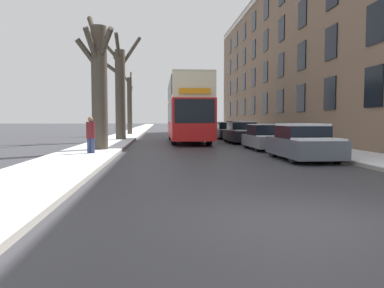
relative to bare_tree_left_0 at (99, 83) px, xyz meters
name	(u,v)px	position (x,y,z in m)	size (l,w,h in m)	color
ground_plane	(316,221)	(5.30, -12.85, -3.33)	(320.00, 320.00, 0.00)	#38383D
sidewalk_left	(139,130)	(-0.32, 40.15, -3.25)	(2.71, 130.00, 0.16)	gray
sidewalk_right	(211,129)	(10.93, 40.15, -3.25)	(2.71, 130.00, 0.16)	gray
terrace_facade_right	(315,60)	(16.78, 14.32, 3.55)	(9.10, 43.35, 13.76)	#7A604C
bare_tree_left_0	(99,83)	(0.00, 0.00, 0.00)	(1.97, 3.38, 6.99)	#423A30
bare_tree_left_1	(120,89)	(0.03, 9.49, 0.50)	(3.31, 2.93, 7.85)	#423A30
bare_tree_left_2	(129,103)	(-0.13, 19.80, -0.06)	(1.86, 1.84, 7.86)	#423A30
double_decker_bus	(188,107)	(4.89, 8.28, -0.83)	(2.59, 10.98, 4.43)	red
parked_car_0	(303,143)	(8.48, -4.23, -2.67)	(1.85, 3.96, 1.43)	#474C56
parked_car_1	(266,138)	(8.48, 0.90, -2.71)	(1.73, 3.96, 1.35)	slate
parked_car_2	(242,133)	(8.48, 6.73, -2.64)	(1.89, 4.32, 1.49)	black
parked_car_3	(227,131)	(8.48, 12.47, -2.68)	(1.78, 4.16, 1.40)	black
pedestrian_left_sidewalk	(91,135)	(-0.03, -2.17, -2.39)	(0.37, 0.37, 1.71)	navy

